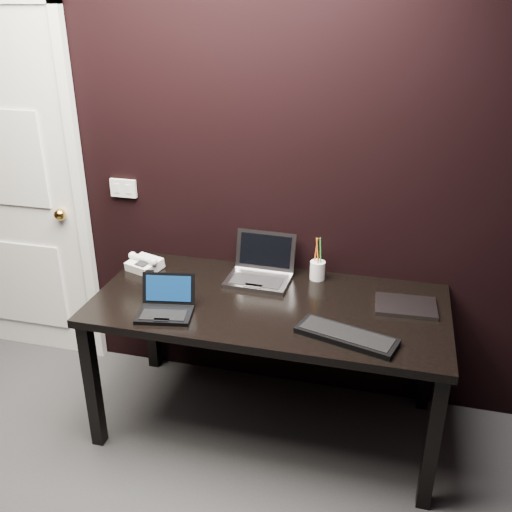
% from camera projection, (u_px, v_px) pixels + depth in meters
% --- Properties ---
extents(wall_back, '(4.00, 0.00, 4.00)m').
position_uv_depth(wall_back, '(231.00, 163.00, 2.94)').
color(wall_back, black).
rests_on(wall_back, ground).
extents(door, '(0.99, 0.10, 2.14)m').
position_uv_depth(door, '(10.00, 192.00, 3.33)').
color(door, white).
rests_on(door, ground).
extents(wall_switch, '(0.15, 0.02, 0.10)m').
position_uv_depth(wall_switch, '(123.00, 188.00, 3.14)').
color(wall_switch, silver).
rests_on(wall_switch, wall_back).
extents(desk, '(1.70, 0.80, 0.74)m').
position_uv_depth(desk, '(269.00, 316.00, 2.78)').
color(desk, black).
rests_on(desk, ground).
extents(netbook, '(0.28, 0.26, 0.16)m').
position_uv_depth(netbook, '(166.00, 307.00, 2.64)').
color(netbook, black).
rests_on(netbook, desk).
extents(silver_laptop, '(0.33, 0.30, 0.22)m').
position_uv_depth(silver_laptop, '(260.00, 272.00, 2.95)').
color(silver_laptop, '#96969B').
rests_on(silver_laptop, desk).
extents(ext_keyboard, '(0.46, 0.26, 0.03)m').
position_uv_depth(ext_keyboard, '(346.00, 336.00, 2.45)').
color(ext_keyboard, black).
rests_on(ext_keyboard, desk).
extents(closed_laptop, '(0.29, 0.22, 0.02)m').
position_uv_depth(closed_laptop, '(406.00, 306.00, 2.69)').
color(closed_laptop, gray).
rests_on(closed_laptop, desk).
extents(desk_phone, '(0.20, 0.19, 0.10)m').
position_uv_depth(desk_phone, '(144.00, 264.00, 3.06)').
color(desk_phone, white).
rests_on(desk_phone, desk).
extents(mobile_phone, '(0.06, 0.05, 0.09)m').
position_uv_depth(mobile_phone, '(150.00, 280.00, 2.89)').
color(mobile_phone, black).
rests_on(mobile_phone, desk).
extents(pen_cup, '(0.09, 0.09, 0.23)m').
position_uv_depth(pen_cup, '(318.00, 269.00, 2.95)').
color(pen_cup, white).
rests_on(pen_cup, desk).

